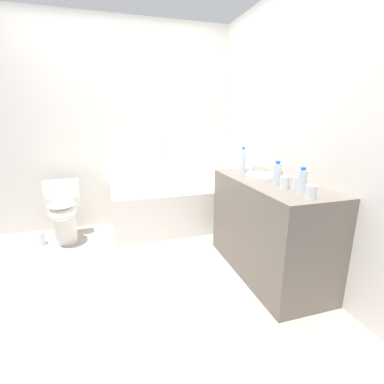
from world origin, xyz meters
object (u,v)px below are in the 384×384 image
(water_bottle_1, at_px, (243,160))
(drinking_glass_1, at_px, (284,183))
(drinking_glass_2, at_px, (311,192))
(toilet_paper_roll, at_px, (40,239))
(sink_faucet, at_px, (280,174))
(drinking_glass_0, at_px, (251,169))
(sink_basin, at_px, (263,177))
(bathtub, at_px, (173,206))
(water_bottle_2, at_px, (277,174))
(water_bottle_0, at_px, (302,181))
(drinking_glass_3, at_px, (296,183))
(toilet, at_px, (63,211))

(water_bottle_1, distance_m, drinking_glass_1, 0.69)
(drinking_glass_2, bearing_deg, toilet_paper_roll, 139.96)
(sink_faucet, height_order, drinking_glass_0, drinking_glass_0)
(sink_faucet, relative_size, drinking_glass_1, 1.63)
(sink_basin, height_order, toilet_paper_roll, sink_basin)
(bathtub, height_order, sink_basin, bathtub)
(water_bottle_2, relative_size, toilet_paper_roll, 1.39)
(water_bottle_0, distance_m, water_bottle_1, 0.84)
(toilet_paper_roll, bearing_deg, drinking_glass_3, -35.39)
(water_bottle_1, xyz_separation_m, toilet_paper_roll, (-2.06, 0.77, -0.90))
(drinking_glass_2, bearing_deg, drinking_glass_1, 90.48)
(bathtub, height_order, drinking_glass_2, bathtub)
(bathtub, bearing_deg, drinking_glass_2, -73.73)
(water_bottle_2, bearing_deg, water_bottle_1, 90.90)
(bathtub, height_order, water_bottle_2, bathtub)
(water_bottle_0, bearing_deg, water_bottle_2, 95.95)
(water_bottle_2, bearing_deg, toilet_paper_roll, 147.20)
(drinking_glass_1, bearing_deg, bathtub, 109.08)
(toilet_paper_roll, bearing_deg, toilet, 6.63)
(bathtub, relative_size, water_bottle_2, 7.71)
(sink_faucet, height_order, water_bottle_0, water_bottle_0)
(toilet, distance_m, sink_basin, 2.20)
(water_bottle_0, distance_m, toilet_paper_roll, 2.78)
(toilet, bearing_deg, drinking_glass_0, 58.07)
(sink_basin, relative_size, drinking_glass_1, 3.12)
(drinking_glass_2, bearing_deg, drinking_glass_0, 88.25)
(water_bottle_2, distance_m, drinking_glass_2, 0.40)
(bathtub, relative_size, water_bottle_1, 6.13)
(toilet, relative_size, drinking_glass_3, 6.72)
(sink_faucet, height_order, toilet_paper_roll, sink_faucet)
(water_bottle_0, relative_size, water_bottle_1, 0.77)
(bathtub, bearing_deg, water_bottle_0, -71.48)
(water_bottle_0, relative_size, toilet_paper_roll, 1.35)
(sink_basin, distance_m, toilet_paper_roll, 2.50)
(water_bottle_2, xyz_separation_m, drinking_glass_2, (-0.00, -0.40, -0.04))
(toilet, bearing_deg, drinking_glass_2, 40.16)
(bathtub, relative_size, sink_faucet, 9.82)
(sink_basin, relative_size, toilet_paper_roll, 2.08)
(bathtub, bearing_deg, water_bottle_1, -57.77)
(bathtub, distance_m, sink_faucet, 1.50)
(sink_basin, distance_m, sink_faucet, 0.17)
(bathtub, xyz_separation_m, drinking_glass_1, (0.52, -1.51, 0.62))
(water_bottle_0, height_order, drinking_glass_2, water_bottle_0)
(sink_basin, relative_size, water_bottle_1, 1.19)
(water_bottle_2, height_order, drinking_glass_2, water_bottle_2)
(drinking_glass_2, height_order, drinking_glass_3, drinking_glass_3)
(bathtub, bearing_deg, drinking_glass_0, -59.72)
(water_bottle_0, bearing_deg, drinking_glass_1, 102.75)
(toilet, relative_size, water_bottle_1, 2.82)
(toilet, bearing_deg, drinking_glass_3, 44.96)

